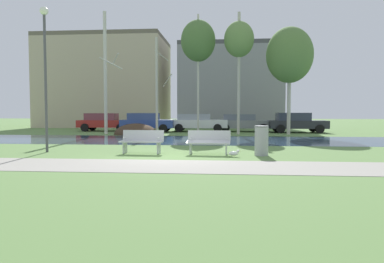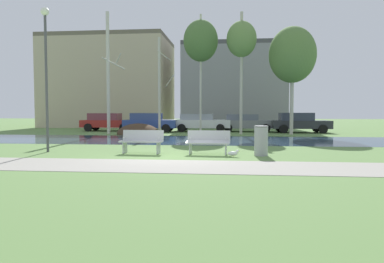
{
  "view_description": "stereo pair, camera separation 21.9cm",
  "coord_description": "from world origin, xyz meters",
  "px_view_note": "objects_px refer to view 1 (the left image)",
  "views": [
    {
      "loc": [
        1.8,
        -12.03,
        1.56
      ],
      "look_at": [
        0.56,
        2.01,
        0.79
      ],
      "focal_mm": 33.43,
      "sensor_mm": 36.0,
      "label": 1
    },
    {
      "loc": [
        2.02,
        -12.0,
        1.56
      ],
      "look_at": [
        0.56,
        2.01,
        0.79
      ],
      "focal_mm": 33.43,
      "sensor_mm": 36.0,
      "label": 2
    }
  ],
  "objects_px": {
    "streetlamp": "(45,56)",
    "bench_right": "(209,141)",
    "parked_wagon_fourth_grey": "(242,122)",
    "parked_suv_fifth_dark": "(296,122)",
    "parked_van_nearest_red": "(105,122)",
    "parked_hatch_third_white": "(198,122)",
    "trash_bin": "(261,140)",
    "seagull": "(234,153)",
    "bench_left": "(142,141)",
    "parked_sedan_second_blue": "(147,122)"
  },
  "relations": [
    {
      "from": "streetlamp",
      "to": "bench_right",
      "type": "bearing_deg",
      "value": -0.8
    },
    {
      "from": "parked_wagon_fourth_grey",
      "to": "parked_suv_fifth_dark",
      "type": "distance_m",
      "value": 4.1
    },
    {
      "from": "parked_van_nearest_red",
      "to": "parked_hatch_third_white",
      "type": "xyz_separation_m",
      "value": [
        7.61,
        -0.09,
        -0.01
      ]
    },
    {
      "from": "trash_bin",
      "to": "seagull",
      "type": "xyz_separation_m",
      "value": [
        -0.98,
        -0.49,
        -0.42
      ]
    },
    {
      "from": "bench_left",
      "to": "seagull",
      "type": "relative_size",
      "value": 3.92
    },
    {
      "from": "seagull",
      "to": "parked_sedan_second_blue",
      "type": "height_order",
      "value": "parked_sedan_second_blue"
    },
    {
      "from": "parked_van_nearest_red",
      "to": "parked_hatch_third_white",
      "type": "relative_size",
      "value": 0.96
    },
    {
      "from": "seagull",
      "to": "parked_van_nearest_red",
      "type": "height_order",
      "value": "parked_van_nearest_red"
    },
    {
      "from": "parked_sedan_second_blue",
      "to": "bench_left",
      "type": "bearing_deg",
      "value": -78.45
    },
    {
      "from": "bench_right",
      "to": "streetlamp",
      "type": "distance_m",
      "value": 7.05
    },
    {
      "from": "parked_van_nearest_red",
      "to": "parked_sedan_second_blue",
      "type": "relative_size",
      "value": 1.07
    },
    {
      "from": "seagull",
      "to": "bench_left",
      "type": "bearing_deg",
      "value": 167.5
    },
    {
      "from": "bench_right",
      "to": "parked_wagon_fourth_grey",
      "type": "xyz_separation_m",
      "value": [
        2.04,
        15.41,
        0.27
      ]
    },
    {
      "from": "bench_right",
      "to": "parked_suv_fifth_dark",
      "type": "height_order",
      "value": "parked_suv_fifth_dark"
    },
    {
      "from": "parked_wagon_fourth_grey",
      "to": "parked_hatch_third_white",
      "type": "bearing_deg",
      "value": -175.12
    },
    {
      "from": "bench_left",
      "to": "parked_sedan_second_blue",
      "type": "relative_size",
      "value": 0.4
    },
    {
      "from": "bench_left",
      "to": "bench_right",
      "type": "xyz_separation_m",
      "value": [
        2.5,
        0.0,
        0.0
      ]
    },
    {
      "from": "streetlamp",
      "to": "parked_hatch_third_white",
      "type": "xyz_separation_m",
      "value": [
        4.77,
        15.02,
        -2.94
      ]
    },
    {
      "from": "bench_left",
      "to": "parked_van_nearest_red",
      "type": "relative_size",
      "value": 0.37
    },
    {
      "from": "trash_bin",
      "to": "seagull",
      "type": "relative_size",
      "value": 2.56
    },
    {
      "from": "bench_right",
      "to": "parked_hatch_third_white",
      "type": "bearing_deg",
      "value": 95.67
    },
    {
      "from": "bench_right",
      "to": "parked_van_nearest_red",
      "type": "bearing_deg",
      "value": 120.94
    },
    {
      "from": "bench_left",
      "to": "bench_right",
      "type": "bearing_deg",
      "value": 0.0
    },
    {
      "from": "trash_bin",
      "to": "parked_suv_fifth_dark",
      "type": "relative_size",
      "value": 0.25
    },
    {
      "from": "trash_bin",
      "to": "parked_wagon_fourth_grey",
      "type": "height_order",
      "value": "parked_wagon_fourth_grey"
    },
    {
      "from": "parked_van_nearest_red",
      "to": "parked_hatch_third_white",
      "type": "distance_m",
      "value": 7.61
    },
    {
      "from": "parked_van_nearest_red",
      "to": "parked_wagon_fourth_grey",
      "type": "height_order",
      "value": "parked_van_nearest_red"
    },
    {
      "from": "parked_suv_fifth_dark",
      "to": "bench_right",
      "type": "bearing_deg",
      "value": -112.65
    },
    {
      "from": "bench_left",
      "to": "bench_right",
      "type": "relative_size",
      "value": 1.0
    },
    {
      "from": "parked_suv_fifth_dark",
      "to": "parked_sedan_second_blue",
      "type": "bearing_deg",
      "value": -179.65
    },
    {
      "from": "bench_right",
      "to": "parked_hatch_third_white",
      "type": "xyz_separation_m",
      "value": [
        -1.5,
        15.11,
        0.28
      ]
    },
    {
      "from": "bench_left",
      "to": "streetlamp",
      "type": "distance_m",
      "value": 4.96
    },
    {
      "from": "bench_left",
      "to": "parked_sedan_second_blue",
      "type": "distance_m",
      "value": 14.66
    },
    {
      "from": "trash_bin",
      "to": "parked_hatch_third_white",
      "type": "bearing_deg",
      "value": 102.47
    },
    {
      "from": "seagull",
      "to": "parked_sedan_second_blue",
      "type": "bearing_deg",
      "value": 112.81
    },
    {
      "from": "streetlamp",
      "to": "parked_van_nearest_red",
      "type": "xyz_separation_m",
      "value": [
        -2.84,
        15.11,
        -2.93
      ]
    },
    {
      "from": "trash_bin",
      "to": "streetlamp",
      "type": "xyz_separation_m",
      "value": [
        -8.17,
        0.36,
        3.14
      ]
    },
    {
      "from": "bench_right",
      "to": "parked_hatch_third_white",
      "type": "distance_m",
      "value": 15.18
    },
    {
      "from": "seagull",
      "to": "streetlamp",
      "type": "height_order",
      "value": "streetlamp"
    },
    {
      "from": "bench_right",
      "to": "seagull",
      "type": "distance_m",
      "value": 1.24
    },
    {
      "from": "parked_van_nearest_red",
      "to": "parked_wagon_fourth_grey",
      "type": "distance_m",
      "value": 11.15
    },
    {
      "from": "bench_left",
      "to": "parked_sedan_second_blue",
      "type": "height_order",
      "value": "parked_sedan_second_blue"
    },
    {
      "from": "trash_bin",
      "to": "parked_sedan_second_blue",
      "type": "height_order",
      "value": "parked_sedan_second_blue"
    },
    {
      "from": "parked_van_nearest_red",
      "to": "bench_left",
      "type": "bearing_deg",
      "value": -66.51
    },
    {
      "from": "trash_bin",
      "to": "parked_suv_fifth_dark",
      "type": "distance_m",
      "value": 15.27
    },
    {
      "from": "trash_bin",
      "to": "streetlamp",
      "type": "distance_m",
      "value": 8.76
    },
    {
      "from": "parked_hatch_third_white",
      "to": "parked_suv_fifth_dark",
      "type": "relative_size",
      "value": 1.06
    },
    {
      "from": "seagull",
      "to": "parked_suv_fifth_dark",
      "type": "relative_size",
      "value": 0.1
    },
    {
      "from": "bench_right",
      "to": "seagull",
      "type": "xyz_separation_m",
      "value": [
        0.92,
        -0.76,
        -0.34
      ]
    },
    {
      "from": "streetlamp",
      "to": "parked_sedan_second_blue",
      "type": "relative_size",
      "value": 1.35
    }
  ]
}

